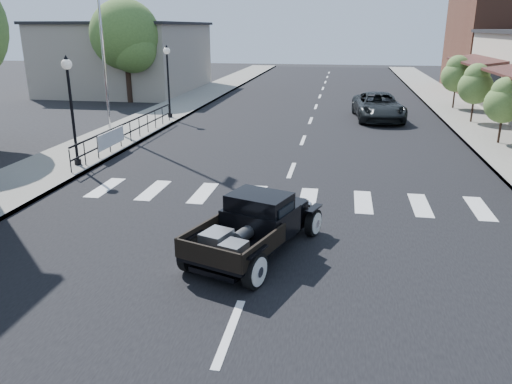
# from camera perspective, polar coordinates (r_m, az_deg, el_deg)

# --- Properties ---
(ground) EXTENTS (120.00, 120.00, 0.00)m
(ground) POSITION_cam_1_polar(r_m,az_deg,el_deg) (11.22, 0.35, -7.30)
(ground) COLOR black
(ground) RESTS_ON ground
(road) EXTENTS (14.00, 80.00, 0.02)m
(road) POSITION_cam_1_polar(r_m,az_deg,el_deg) (25.49, 5.95, 7.31)
(road) COLOR black
(road) RESTS_ON ground
(road_markings) EXTENTS (12.00, 60.00, 0.06)m
(road_markings) POSITION_cam_1_polar(r_m,az_deg,el_deg) (20.62, 4.94, 4.68)
(road_markings) COLOR silver
(road_markings) RESTS_ON ground
(sidewalk_left) EXTENTS (3.00, 80.00, 0.15)m
(sidewalk_left) POSITION_cam_1_polar(r_m,az_deg,el_deg) (27.38, -12.25, 7.90)
(sidewalk_left) COLOR gray
(sidewalk_left) RESTS_ON ground
(sidewalk_right) EXTENTS (3.00, 80.00, 0.15)m
(sidewalk_right) POSITION_cam_1_polar(r_m,az_deg,el_deg) (26.33, 24.84, 6.21)
(sidewalk_right) COLOR gray
(sidewalk_right) RESTS_ON ground
(low_building_left) EXTENTS (10.00, 12.00, 5.00)m
(low_building_left) POSITION_cam_1_polar(r_m,az_deg,el_deg) (41.53, -14.33, 14.58)
(low_building_left) COLOR gray
(low_building_left) RESTS_ON ground
(railing) EXTENTS (0.08, 10.00, 1.00)m
(railing) POSITION_cam_1_polar(r_m,az_deg,el_deg) (22.29, -14.19, 6.93)
(railing) COLOR black
(railing) RESTS_ON sidewalk_left
(banner) EXTENTS (0.04, 2.20, 0.60)m
(banner) POSITION_cam_1_polar(r_m,az_deg,el_deg) (20.52, -16.15, 5.24)
(banner) COLOR silver
(banner) RESTS_ON sidewalk_left
(lamp_post_b) EXTENTS (0.36, 0.36, 3.81)m
(lamp_post_b) POSITION_cam_1_polar(r_m,az_deg,el_deg) (18.67, -20.28, 8.61)
(lamp_post_b) COLOR black
(lamp_post_b) RESTS_ON sidewalk_left
(lamp_post_c) EXTENTS (0.36, 0.36, 3.81)m
(lamp_post_c) POSITION_cam_1_polar(r_m,az_deg,el_deg) (27.71, -9.99, 12.30)
(lamp_post_c) COLOR black
(lamp_post_c) RESTS_ON sidewalk_left
(flagpole) EXTENTS (0.12, 0.12, 11.50)m
(flagpole) POSITION_cam_1_polar(r_m,az_deg,el_deg) (24.53, -17.56, 20.01)
(flagpole) COLOR silver
(flagpole) RESTS_ON sidewalk_left
(big_tree_far) EXTENTS (4.50, 4.50, 6.61)m
(big_tree_far) POSITION_cam_1_polar(r_m,az_deg,el_deg) (35.00, -14.59, 15.27)
(big_tree_far) COLOR #45672C
(big_tree_far) RESTS_ON ground
(small_tree_c) EXTENTS (1.59, 1.59, 2.65)m
(small_tree_c) POSITION_cam_1_polar(r_m,az_deg,el_deg) (23.56, 26.37, 8.23)
(small_tree_c) COLOR #4F7033
(small_tree_c) RESTS_ON sidewalk_right
(small_tree_d) EXTENTS (1.71, 1.71, 2.85)m
(small_tree_d) POSITION_cam_1_polar(r_m,az_deg,el_deg) (28.34, 23.69, 10.22)
(small_tree_d) COLOR #4F7033
(small_tree_d) RESTS_ON sidewalk_right
(small_tree_e) EXTENTS (1.80, 1.80, 3.00)m
(small_tree_e) POSITION_cam_1_polar(r_m,az_deg,el_deg) (32.91, 21.86, 11.50)
(small_tree_e) COLOR #4F7033
(small_tree_e) RESTS_ON sidewalk_right
(hotrod_pickup) EXTENTS (3.10, 4.40, 1.39)m
(hotrod_pickup) POSITION_cam_1_polar(r_m,az_deg,el_deg) (11.06, -0.06, -3.76)
(hotrod_pickup) COLOR black
(hotrod_pickup) RESTS_ON ground
(second_car) EXTENTS (2.86, 5.40, 1.45)m
(second_car) POSITION_cam_1_polar(r_m,az_deg,el_deg) (28.31, 13.80, 9.46)
(second_car) COLOR black
(second_car) RESTS_ON ground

